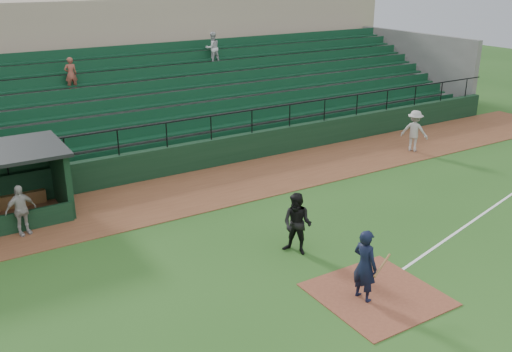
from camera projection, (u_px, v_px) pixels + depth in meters
ground at (352, 278)px, 15.38m from camera, size 90.00×90.00×0.00m
warning_track at (215, 186)px, 21.76m from camera, size 40.00×4.00×0.03m
home_plate_dirt at (377, 294)px, 14.58m from camera, size 3.00×3.00×0.03m
foul_line at (499, 203)px, 20.27m from camera, size 17.49×4.44×0.01m
stadium_structure at (134, 90)px, 27.71m from camera, size 38.00×13.08×6.40m
batter_at_plate at (365, 265)px, 14.07m from camera, size 1.07×0.77×1.95m
umpire at (297, 224)px, 16.42m from camera, size 1.09×1.15×1.88m
runner at (414, 131)px, 25.63m from camera, size 1.22×1.42×1.90m
dugout_player_a at (21, 210)px, 17.56m from camera, size 1.04×0.62×1.66m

